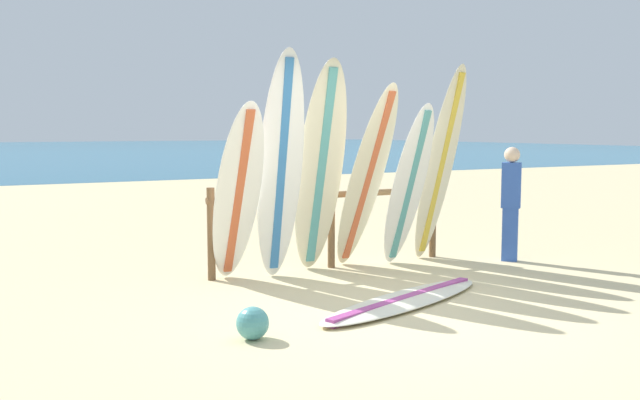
{
  "coord_description": "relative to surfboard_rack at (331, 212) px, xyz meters",
  "views": [
    {
      "loc": [
        -3.77,
        -5.36,
        1.72
      ],
      "look_at": [
        0.41,
        2.49,
        0.82
      ],
      "focal_mm": 39.31,
      "sensor_mm": 36.0,
      "label": 1
    }
  ],
  "objects": [
    {
      "name": "ground_plane",
      "position": [
        -0.41,
        -2.19,
        -0.7
      ],
      "size": [
        120.0,
        120.0,
        0.0
      ],
      "primitive_type": "plane",
      "color": "beige"
    },
    {
      "name": "surfboard_rack",
      "position": [
        0.0,
        0.0,
        0.0
      ],
      "size": [
        3.23,
        0.09,
        1.06
      ],
      "color": "brown",
      "rests_on": "ground"
    },
    {
      "name": "surfboard_leaning_far_left",
      "position": [
        -1.39,
        -0.39,
        0.31
      ],
      "size": [
        0.56,
        1.0,
        2.03
      ],
      "color": "white",
      "rests_on": "ground"
    },
    {
      "name": "surfboard_leaning_left",
      "position": [
        -0.87,
        -0.39,
        0.6
      ],
      "size": [
        0.56,
        0.65,
        2.61
      ],
      "color": "white",
      "rests_on": "ground"
    },
    {
      "name": "surfboard_leaning_center_left",
      "position": [
        -0.31,
        -0.28,
        0.56
      ],
      "size": [
        0.64,
        0.87,
        2.53
      ],
      "color": "beige",
      "rests_on": "ground"
    },
    {
      "name": "surfboard_leaning_center",
      "position": [
        0.28,
        -0.37,
        0.43
      ],
      "size": [
        0.6,
        1.09,
        2.27
      ],
      "color": "beige",
      "rests_on": "ground"
    },
    {
      "name": "surfboard_leaning_center_right",
      "position": [
        0.85,
        -0.43,
        0.32
      ],
      "size": [
        0.59,
        0.81,
        2.05
      ],
      "color": "white",
      "rests_on": "ground"
    },
    {
      "name": "surfboard_leaning_right",
      "position": [
        1.41,
        -0.34,
        0.57
      ],
      "size": [
        0.57,
        0.85,
        2.53
      ],
      "color": "beige",
      "rests_on": "ground"
    },
    {
      "name": "surfboard_lying_on_sand",
      "position": [
        -0.24,
        -1.94,
        -0.67
      ],
      "size": [
        2.53,
        1.38,
        0.08
      ],
      "color": "silver",
      "rests_on": "ground"
    },
    {
      "name": "beachgoer_standing",
      "position": [
        2.28,
        -0.71,
        0.12
      ],
      "size": [
        0.27,
        0.28,
        1.49
      ],
      "color": "#3359B2",
      "rests_on": "ground"
    },
    {
      "name": "beach_ball",
      "position": [
        -2.03,
        -2.33,
        -0.56
      ],
      "size": [
        0.27,
        0.27,
        0.27
      ],
      "primitive_type": "sphere",
      "color": "teal",
      "rests_on": "ground"
    }
  ]
}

